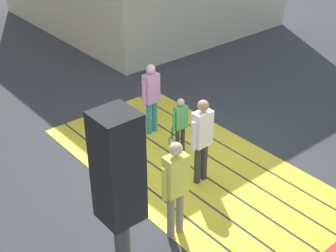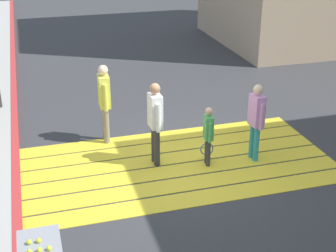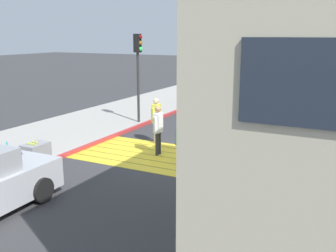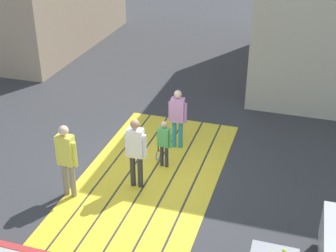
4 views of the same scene
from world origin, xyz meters
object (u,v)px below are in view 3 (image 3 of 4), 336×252
tennis_ball_cart (36,151)px  water_bottle (7,145)px  pedestrian_adult_lead (208,138)px  pedestrian_child_with_racket (180,141)px  pedestrian_adult_trailing (156,117)px  traffic_light_corner (138,60)px  pedestrian_adult_side (158,127)px

tennis_ball_cart → water_bottle: 3.11m
pedestrian_adult_lead → pedestrian_child_with_racket: 1.05m
water_bottle → pedestrian_adult_trailing: bearing=37.7°
pedestrian_adult_lead → pedestrian_child_with_racket: size_ratio=1.31×
tennis_ball_cart → pedestrian_child_with_racket: 4.63m
pedestrian_adult_trailing → pedestrian_child_with_racket: (1.82, -1.68, -0.33)m
traffic_light_corner → water_bottle: size_ratio=19.27×
pedestrian_adult_lead → pedestrian_adult_side: pedestrian_adult_side is taller
traffic_light_corner → pedestrian_child_with_racket: 6.38m
water_bottle → pedestrian_adult_lead: pedestrian_adult_lead is taller
pedestrian_adult_trailing → pedestrian_adult_lead: bearing=-31.4°
pedestrian_adult_lead → water_bottle: bearing=-166.9°
traffic_light_corner → pedestrian_child_with_racket: (4.15, -4.24, -2.32)m
traffic_light_corner → water_bottle: (-2.11, -6.00, -2.81)m
pedestrian_adult_side → pedestrian_child_with_racket: size_ratio=1.38×
tennis_ball_cart → pedestrian_adult_trailing: 5.03m
traffic_light_corner → pedestrian_adult_trailing: traffic_light_corner is taller
water_bottle → pedestrian_adult_lead: 7.51m
tennis_ball_cart → water_bottle: tennis_ball_cart is taller
water_bottle → pedestrian_child_with_racket: bearing=15.6°
tennis_ball_cart → pedestrian_adult_side: bearing=54.1°
tennis_ball_cart → pedestrian_child_with_racket: bearing=41.3°
traffic_light_corner → pedestrian_adult_trailing: size_ratio=2.34×
traffic_light_corner → pedestrian_child_with_racket: bearing=-45.6°
traffic_light_corner → tennis_ball_cart: 7.69m
traffic_light_corner → pedestrian_adult_lead: bearing=-39.7°
pedestrian_adult_trailing → traffic_light_corner: bearing=132.4°
water_bottle → pedestrian_child_with_racket: (6.26, 1.75, 0.49)m
pedestrian_adult_side → traffic_light_corner: bearing=128.9°
pedestrian_adult_side → pedestrian_child_with_racket: 1.12m
traffic_light_corner → pedestrian_adult_side: 5.39m
pedestrian_adult_trailing → pedestrian_adult_side: bearing=-58.9°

